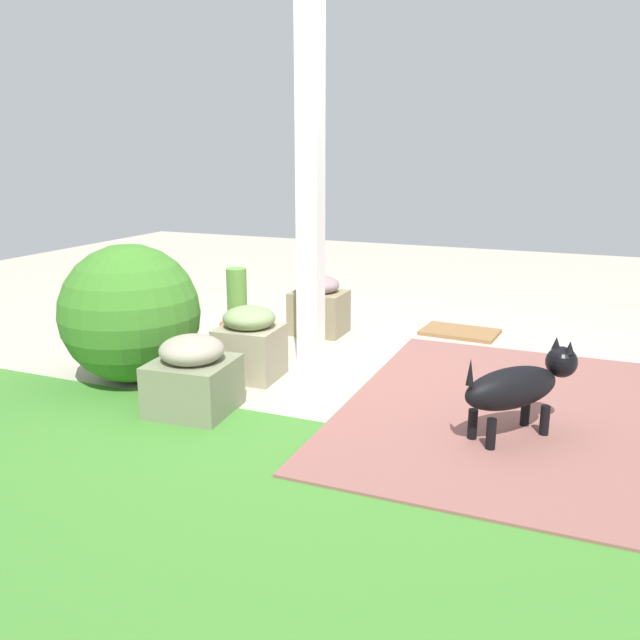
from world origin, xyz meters
TOP-DOWN VIEW (x-y plane):
  - ground_plane at (0.00, 0.00)m, footprint 12.00×12.00m
  - brick_path at (-1.04, 0.46)m, footprint 1.80×2.40m
  - lawn_patch at (0.60, 2.40)m, footprint 5.20×2.80m
  - porch_pillar at (0.40, -0.02)m, footprint 0.15×0.15m
  - stone_planter_nearest at (0.61, -0.67)m, footprint 0.42×0.35m
  - stone_planter_mid at (0.61, 0.49)m, footprint 0.40×0.39m
  - stone_planter_far at (0.62, 1.12)m, footprint 0.47×0.47m
  - round_shrub at (1.28, 0.81)m, footprint 0.88×0.88m
  - terracotta_pot_tall at (1.05, -0.12)m, footprint 0.27×0.27m
  - dog at (-1.10, 0.79)m, footprint 0.55×0.63m
  - doormat at (-0.45, -1.08)m, footprint 0.62×0.43m

SIDE VIEW (x-z plane):
  - ground_plane at x=0.00m, z-range 0.00..0.00m
  - lawn_patch at x=0.60m, z-range 0.00..0.01m
  - brick_path at x=-1.04m, z-range 0.00..0.02m
  - doormat at x=-0.45m, z-range 0.00..0.03m
  - stone_planter_far at x=0.62m, z-range -0.01..0.43m
  - terracotta_pot_tall at x=1.05m, z-range -0.08..0.50m
  - stone_planter_nearest at x=0.61m, z-range -0.01..0.46m
  - stone_planter_mid at x=0.61m, z-range -0.01..0.47m
  - dog at x=-1.10m, z-range 0.04..0.53m
  - round_shrub at x=1.28m, z-range 0.00..0.88m
  - porch_pillar at x=0.40m, z-range 0.00..2.42m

